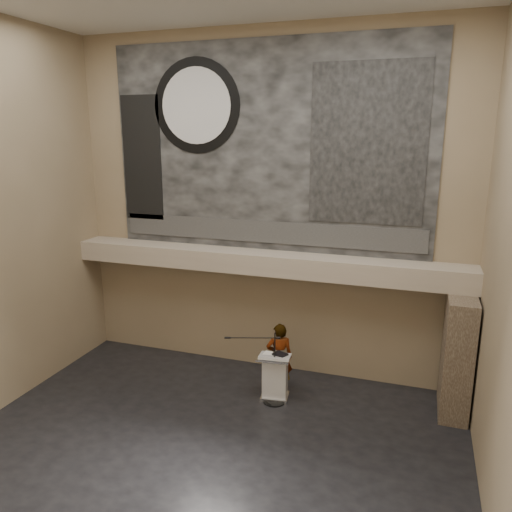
% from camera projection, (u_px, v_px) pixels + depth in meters
% --- Properties ---
extents(floor, '(10.00, 10.00, 0.00)m').
position_uv_depth(floor, '(204.00, 452.00, 9.74)').
color(floor, black).
rests_on(floor, ground).
extents(wall_back, '(10.00, 0.02, 8.50)m').
position_uv_depth(wall_back, '(266.00, 208.00, 12.38)').
color(wall_back, '#7E6B50').
rests_on(wall_back, floor).
extents(wall_front, '(10.00, 0.02, 8.50)m').
position_uv_depth(wall_front, '(29.00, 319.00, 5.02)').
color(wall_front, '#7E6B50').
rests_on(wall_front, floor).
extents(soffit, '(10.00, 0.80, 0.50)m').
position_uv_depth(soffit, '(261.00, 262.00, 12.33)').
color(soffit, gray).
rests_on(soffit, wall_back).
extents(sprinkler_left, '(0.04, 0.04, 0.06)m').
position_uv_depth(sprinkler_left, '(202.00, 268.00, 12.85)').
color(sprinkler_left, '#B2893D').
rests_on(sprinkler_left, soffit).
extents(sprinkler_right, '(0.04, 0.04, 0.06)m').
position_uv_depth(sprinkler_right, '(337.00, 281.00, 11.77)').
color(sprinkler_right, '#B2893D').
rests_on(sprinkler_right, soffit).
extents(banner, '(8.00, 0.05, 5.00)m').
position_uv_depth(banner, '(266.00, 148.00, 12.00)').
color(banner, black).
rests_on(banner, wall_back).
extents(banner_text_strip, '(7.76, 0.02, 0.55)m').
position_uv_depth(banner_text_strip, '(265.00, 232.00, 12.46)').
color(banner_text_strip, '#303030').
rests_on(banner_text_strip, banner).
extents(banner_clock_rim, '(2.30, 0.02, 2.30)m').
position_uv_depth(banner_clock_rim, '(196.00, 106.00, 12.28)').
color(banner_clock_rim, black).
rests_on(banner_clock_rim, banner).
extents(banner_clock_face, '(1.84, 0.02, 1.84)m').
position_uv_depth(banner_clock_face, '(196.00, 106.00, 12.26)').
color(banner_clock_face, silver).
rests_on(banner_clock_face, banner).
extents(banner_building_print, '(2.60, 0.02, 3.60)m').
position_uv_depth(banner_building_print, '(367.00, 145.00, 11.20)').
color(banner_building_print, black).
rests_on(banner_building_print, banner).
extents(banner_brick_print, '(1.10, 0.02, 3.20)m').
position_uv_depth(banner_brick_print, '(142.00, 158.00, 13.09)').
color(banner_brick_print, black).
rests_on(banner_brick_print, banner).
extents(stone_pier, '(0.60, 1.40, 2.70)m').
position_uv_depth(stone_pier, '(457.00, 355.00, 10.87)').
color(stone_pier, '#45372A').
rests_on(stone_pier, floor).
extents(lectern, '(0.76, 0.59, 1.13)m').
position_uv_depth(lectern, '(275.00, 377.00, 11.59)').
color(lectern, silver).
rests_on(lectern, floor).
extents(binder, '(0.37, 0.34, 0.04)m').
position_uv_depth(binder, '(280.00, 354.00, 11.45)').
color(binder, black).
rests_on(binder, lectern).
extents(papers, '(0.24, 0.31, 0.00)m').
position_uv_depth(papers, '(268.00, 354.00, 11.51)').
color(papers, white).
rests_on(papers, lectern).
extents(speaker_person, '(0.71, 0.56, 1.72)m').
position_uv_depth(speaker_person, '(279.00, 357.00, 11.87)').
color(speaker_person, white).
rests_on(speaker_person, floor).
extents(mic_stand, '(1.33, 0.62, 1.71)m').
position_uv_depth(mic_stand, '(273.00, 392.00, 11.51)').
color(mic_stand, black).
rests_on(mic_stand, floor).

